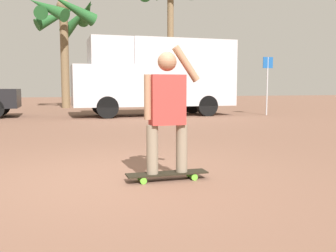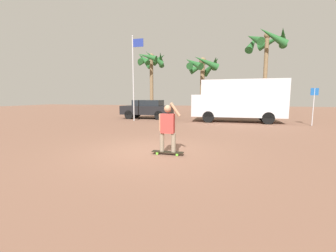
{
  "view_description": "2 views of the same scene",
  "coord_description": "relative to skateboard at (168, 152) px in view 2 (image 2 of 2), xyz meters",
  "views": [
    {
      "loc": [
        -0.66,
        -4.53,
        1.13
      ],
      "look_at": [
        0.87,
        0.57,
        0.57
      ],
      "focal_mm": 40.0,
      "sensor_mm": 36.0,
      "label": 1
    },
    {
      "loc": [
        2.34,
        -6.86,
        1.78
      ],
      "look_at": [
        0.44,
        0.4,
        0.81
      ],
      "focal_mm": 24.0,
      "sensor_mm": 36.0,
      "label": 2
    }
  ],
  "objects": [
    {
      "name": "palm_tree_far_left",
      "position": [
        -6.74,
        18.19,
        5.62
      ],
      "size": [
        3.53,
        3.56,
        6.87
      ],
      "color": "brown",
      "rests_on": "ground_plane"
    },
    {
      "name": "person_skateboarder",
      "position": [
        -0.0,
        -0.0,
        0.83
      ],
      "size": [
        0.69,
        0.22,
        1.53
      ],
      "color": "gray",
      "rests_on": "skateboard"
    },
    {
      "name": "palm_tree_near_van",
      "position": [
        5.12,
        16.73,
        6.64
      ],
      "size": [
        4.08,
        4.05,
        8.09
      ],
      "color": "brown",
      "rests_on": "ground_plane"
    },
    {
      "name": "palm_tree_center_background",
      "position": [
        -0.76,
        16.83,
        4.75
      ],
      "size": [
        3.93,
        4.0,
        5.98
      ],
      "color": "brown",
      "rests_on": "ground_plane"
    },
    {
      "name": "street_sign",
      "position": [
        6.91,
        9.12,
        1.42
      ],
      "size": [
        0.44,
        0.06,
        2.33
      ],
      "color": "#B7B7BC",
      "rests_on": "ground_plane"
    },
    {
      "name": "parked_car_black",
      "position": [
        -4.67,
        11.07,
        0.75
      ],
      "size": [
        4.12,
        1.85,
        1.54
      ],
      "color": "black",
      "rests_on": "ground_plane"
    },
    {
      "name": "ground_plane",
      "position": [
        -0.61,
        0.26,
        -0.08
      ],
      "size": [
        80.0,
        80.0,
        0.0
      ],
      "primitive_type": "plane",
      "color": "brown"
    },
    {
      "name": "skateboard",
      "position": [
        0.0,
        0.0,
        0.0
      ],
      "size": [
        0.99,
        0.22,
        0.1
      ],
      "color": "black",
      "rests_on": "ground_plane"
    },
    {
      "name": "flagpole",
      "position": [
        -4.98,
        9.14,
        3.46
      ],
      "size": [
        0.89,
        0.12,
        6.22
      ],
      "color": "#B7B7BC",
      "rests_on": "ground_plane"
    },
    {
      "name": "camper_van",
      "position": [
        2.57,
        10.19,
        1.54
      ],
      "size": [
        6.29,
        2.02,
        2.97
      ],
      "color": "black",
      "rests_on": "ground_plane"
    }
  ]
}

